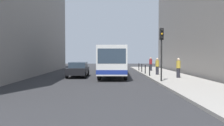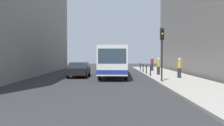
% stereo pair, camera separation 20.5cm
% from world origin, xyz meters
% --- Properties ---
extents(ground_plane, '(80.00, 80.00, 0.00)m').
position_xyz_m(ground_plane, '(0.00, 0.00, 0.00)').
color(ground_plane, '#2D2D30').
extents(sidewalk, '(4.40, 40.00, 0.15)m').
position_xyz_m(sidewalk, '(5.40, 0.00, 0.07)').
color(sidewalk, '#9E9991').
rests_on(sidewalk, ground).
extents(building_right, '(7.00, 32.00, 13.18)m').
position_xyz_m(building_right, '(11.50, 4.00, 6.59)').
color(building_right, gray).
rests_on(building_right, ground).
extents(bus, '(2.92, 11.10, 3.00)m').
position_xyz_m(bus, '(-0.09, 3.22, 1.73)').
color(bus, white).
rests_on(bus, ground).
extents(car_beside_bus, '(1.90, 4.42, 1.48)m').
position_xyz_m(car_beside_bus, '(-3.56, 2.35, 0.78)').
color(car_beside_bus, black).
rests_on(car_beside_bus, ground).
extents(car_behind_bus, '(2.14, 4.53, 1.48)m').
position_xyz_m(car_behind_bus, '(0.45, 14.54, 0.78)').
color(car_behind_bus, silver).
rests_on(car_behind_bus, ground).
extents(traffic_light, '(0.28, 0.33, 4.10)m').
position_xyz_m(traffic_light, '(3.55, -2.96, 3.01)').
color(traffic_light, black).
rests_on(traffic_light, sidewalk).
extents(bollard_near, '(0.11, 0.11, 0.95)m').
position_xyz_m(bollard_near, '(3.45, 1.88, 0.62)').
color(bollard_near, black).
rests_on(bollard_near, sidewalk).
extents(bollard_mid, '(0.11, 0.11, 0.95)m').
position_xyz_m(bollard_mid, '(3.45, 4.69, 0.62)').
color(bollard_mid, black).
rests_on(bollard_mid, sidewalk).
extents(bollard_far, '(0.11, 0.11, 0.95)m').
position_xyz_m(bollard_far, '(3.45, 7.51, 0.62)').
color(bollard_far, black).
rests_on(bollard_far, sidewalk).
extents(bollard_farthest, '(0.11, 0.11, 0.95)m').
position_xyz_m(bollard_farthest, '(3.45, 10.32, 0.62)').
color(bollard_farthest, black).
rests_on(bollard_farthest, sidewalk).
extents(pedestrian_near_signal, '(0.38, 0.38, 1.76)m').
position_xyz_m(pedestrian_near_signal, '(5.69, -0.13, 1.03)').
color(pedestrian_near_signal, '#26262D').
rests_on(pedestrian_near_signal, sidewalk).
extents(pedestrian_mid_sidewalk, '(0.38, 0.38, 1.73)m').
position_xyz_m(pedestrian_mid_sidewalk, '(4.50, 3.41, 1.01)').
color(pedestrian_mid_sidewalk, '#26262D').
rests_on(pedestrian_mid_sidewalk, sidewalk).
extents(pedestrian_far_sidewalk, '(0.38, 0.38, 1.74)m').
position_xyz_m(pedestrian_far_sidewalk, '(4.92, 9.77, 1.02)').
color(pedestrian_far_sidewalk, '#26262D').
rests_on(pedestrian_far_sidewalk, sidewalk).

